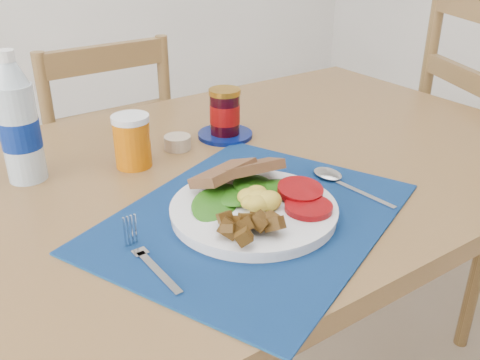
% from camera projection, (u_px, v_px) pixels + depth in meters
% --- Properties ---
extents(table, '(1.40, 0.90, 0.75)m').
position_uv_depth(table, '(242.00, 197.00, 1.14)').
color(table, brown).
rests_on(table, ground).
extents(chair_far, '(0.41, 0.39, 1.09)m').
position_uv_depth(chair_far, '(102.00, 149.00, 1.65)').
color(chair_far, brown).
rests_on(chair_far, ground).
extents(placemat, '(0.63, 0.57, 0.00)m').
position_uv_depth(placemat, '(254.00, 216.00, 0.90)').
color(placemat, black).
rests_on(placemat, table).
extents(breakfast_plate, '(0.28, 0.28, 0.07)m').
position_uv_depth(breakfast_plate, '(252.00, 207.00, 0.88)').
color(breakfast_plate, silver).
rests_on(breakfast_plate, placemat).
extents(fork, '(0.02, 0.17, 0.00)m').
position_uv_depth(fork, '(147.00, 260.00, 0.78)').
color(fork, '#B2B5BA').
rests_on(fork, placemat).
extents(spoon, '(0.05, 0.19, 0.01)m').
position_uv_depth(spoon, '(338.00, 181.00, 1.01)').
color(spoon, '#B2B5BA').
rests_on(spoon, placemat).
extents(water_bottle, '(0.07, 0.07, 0.25)m').
position_uv_depth(water_bottle, '(19.00, 125.00, 0.98)').
color(water_bottle, '#ADBFCC').
rests_on(water_bottle, table).
extents(juice_glass, '(0.07, 0.07, 0.10)m').
position_uv_depth(juice_glass, '(132.00, 143.00, 1.06)').
color(juice_glass, '#BF5C05').
rests_on(juice_glass, table).
extents(ramekin, '(0.06, 0.06, 0.03)m').
position_uv_depth(ramekin, '(178.00, 142.00, 1.15)').
color(ramekin, tan).
rests_on(ramekin, table).
extents(jam_on_saucer, '(0.12, 0.12, 0.11)m').
position_uv_depth(jam_on_saucer, '(225.00, 116.00, 1.20)').
color(jam_on_saucer, '#051256').
rests_on(jam_on_saucer, table).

